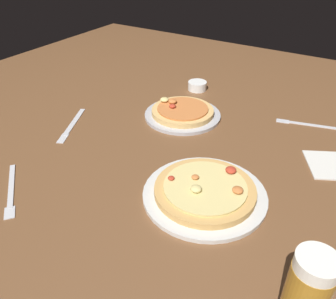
{
  "coord_description": "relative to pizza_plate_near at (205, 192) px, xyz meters",
  "views": [
    {
      "loc": [
        0.46,
        -0.74,
        0.6
      ],
      "look_at": [
        0.0,
        0.0,
        0.02
      ],
      "focal_mm": 36.76,
      "sensor_mm": 36.0,
      "label": 1
    }
  ],
  "objects": [
    {
      "name": "beer_mug_dark",
      "position": [
        0.3,
        -0.22,
        0.07
      ],
      "size": [
        0.12,
        0.1,
        0.18
      ],
      "color": "#B27A23",
      "rests_on": "ground_plane"
    },
    {
      "name": "napkin_folded",
      "position": [
        0.25,
        0.31,
        -0.01
      ],
      "size": [
        0.17,
        0.18,
        0.01
      ],
      "primitive_type": "cube",
      "rotation": [
        0.0,
        0.0,
        0.47
      ],
      "color": "silver",
      "rests_on": "ground_plane"
    },
    {
      "name": "pizza_plate_far",
      "position": [
        -0.27,
        0.35,
        0.0
      ],
      "size": [
        0.28,
        0.28,
        0.05
      ],
      "color": "#B2B2B7",
      "rests_on": "ground_plane"
    },
    {
      "name": "knife_right",
      "position": [
        -0.57,
        0.09,
        -0.01
      ],
      "size": [
        0.12,
        0.23,
        0.01
      ],
      "color": "silver",
      "rests_on": "ground_plane"
    },
    {
      "name": "pizza_plate_near",
      "position": [
        0.0,
        0.0,
        0.0
      ],
      "size": [
        0.32,
        0.32,
        0.05
      ],
      "color": "silver",
      "rests_on": "ground_plane"
    },
    {
      "name": "fork_left",
      "position": [
        -0.45,
        -0.25,
        -0.01
      ],
      "size": [
        0.19,
        0.16,
        0.01
      ],
      "color": "silver",
      "rests_on": "ground_plane"
    },
    {
      "name": "fork_spare",
      "position": [
        0.14,
        0.53,
        -0.01
      ],
      "size": [
        0.22,
        0.07,
        0.01
      ],
      "color": "silver",
      "rests_on": "ground_plane"
    },
    {
      "name": "ramekin_sauce",
      "position": [
        -0.34,
        0.6,
        0.0
      ],
      "size": [
        0.08,
        0.08,
        0.04
      ],
      "primitive_type": "cylinder",
      "color": "white",
      "rests_on": "ground_plane"
    },
    {
      "name": "ground_plane",
      "position": [
        -0.18,
        0.11,
        -0.03
      ],
      "size": [
        2.4,
        2.4,
        0.03
      ],
      "primitive_type": "cube",
      "color": "brown"
    }
  ]
}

